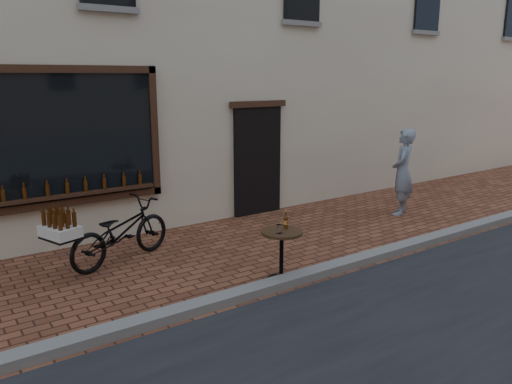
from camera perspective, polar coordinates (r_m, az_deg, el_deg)
ground at (r=6.78m, az=3.74°, el=-11.36°), size 90.00×90.00×0.00m
kerb at (r=6.89m, az=2.70°, el=-10.35°), size 90.00×0.25×0.12m
cargo_bicycle at (r=7.90m, az=-15.43°, el=-4.40°), size 2.17×1.25×1.02m
bistro_table at (r=6.92m, az=2.95°, el=-6.12°), size 0.57×0.57×0.99m
pedestrian at (r=10.62m, az=16.42°, el=2.20°), size 0.77×0.70×1.77m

